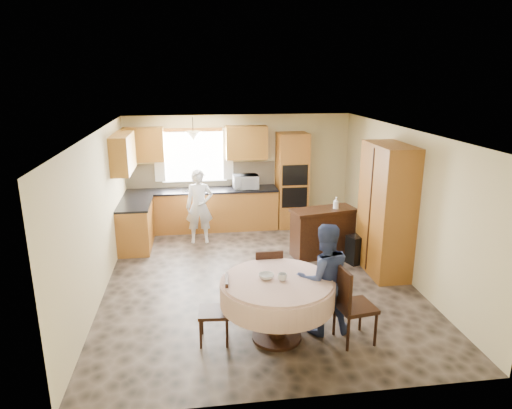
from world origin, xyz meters
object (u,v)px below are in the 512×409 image
object	(u,v)px
dining_table	(277,293)
chair_right	(350,301)
cupboard	(387,210)
person_dining	(324,279)
person_sink	(199,206)
chair_left	(219,306)
oven_tower	(292,180)
sideboard	(323,234)
chair_back	(268,276)

from	to	relation	value
dining_table	chair_right	size ratio (longest dim) A/B	1.41
cupboard	person_dining	xyz separation A→B (m)	(-1.59, -1.74, -0.36)
person_sink	chair_left	bearing A→B (deg)	-86.51
dining_table	chair_left	xyz separation A→B (m)	(-0.74, 0.04, -0.16)
oven_tower	sideboard	world-z (taller)	oven_tower
cupboard	person_dining	distance (m)	2.38
cupboard	person_dining	bearing A→B (deg)	-132.40
sideboard	cupboard	size ratio (longest dim) A/B	0.54
chair_left	person_dining	bearing A→B (deg)	96.89
chair_left	person_sink	xyz separation A→B (m)	(-0.18, 3.70, 0.27)
person_sink	person_dining	xyz separation A→B (m)	(1.56, -3.65, 0.01)
chair_right	chair_back	bearing A→B (deg)	33.45
oven_tower	dining_table	distance (m)	4.67
cupboard	chair_back	bearing A→B (deg)	-154.71
person_sink	person_dining	bearing A→B (deg)	-66.14
dining_table	person_dining	world-z (taller)	person_dining
chair_left	oven_tower	bearing A→B (deg)	161.61
sideboard	chair_back	distance (m)	2.35
sideboard	cupboard	distance (m)	1.40
chair_back	person_sink	bearing A→B (deg)	-72.86
sideboard	chair_back	bearing A→B (deg)	-137.57
chair_left	person_dining	xyz separation A→B (m)	(1.38, 0.05, 0.27)
sideboard	person_sink	size ratio (longest dim) A/B	0.80
oven_tower	dining_table	bearing A→B (deg)	-104.36
oven_tower	chair_right	distance (m)	4.74
oven_tower	chair_left	bearing A→B (deg)	-113.02
oven_tower	chair_back	size ratio (longest dim) A/B	2.21
cupboard	dining_table	world-z (taller)	cupboard
cupboard	chair_right	world-z (taller)	cupboard
person_sink	person_dining	size ratio (longest dim) A/B	0.99
person_dining	chair_back	bearing A→B (deg)	-50.25
dining_table	person_sink	world-z (taller)	person_sink
chair_left	person_sink	size ratio (longest dim) A/B	0.59
chair_left	cupboard	bearing A→B (deg)	125.79
dining_table	chair_left	bearing A→B (deg)	176.72
person_sink	chair_right	bearing A→B (deg)	-64.38
chair_left	chair_back	xyz separation A→B (m)	(0.75, 0.75, 0.03)
chair_back	oven_tower	bearing A→B (deg)	-107.49
chair_back	person_sink	world-z (taller)	person_sink
cupboard	person_sink	bearing A→B (deg)	148.82
sideboard	person_sink	xyz separation A→B (m)	(-2.30, 1.04, 0.33)
chair_left	person_dining	size ratio (longest dim) A/B	0.58
sideboard	person_dining	distance (m)	2.73
dining_table	chair_back	size ratio (longest dim) A/B	1.54
person_sink	cupboard	bearing A→B (deg)	-30.47
cupboard	person_sink	xyz separation A→B (m)	(-3.15, 1.91, -0.37)
dining_table	chair_right	xyz separation A→B (m)	(0.91, -0.20, -0.08)
sideboard	dining_table	size ratio (longest dim) A/B	0.82
oven_tower	dining_table	world-z (taller)	oven_tower
sideboard	dining_table	distance (m)	3.04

